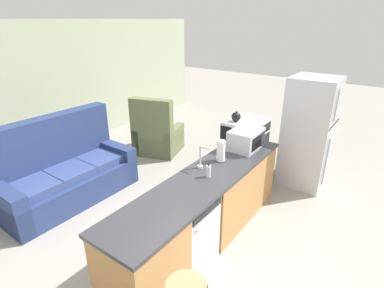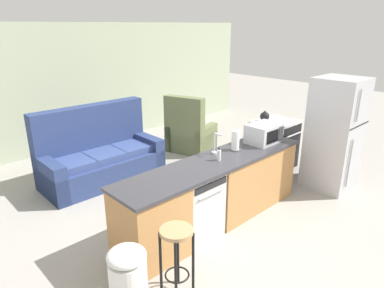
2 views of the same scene
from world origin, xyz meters
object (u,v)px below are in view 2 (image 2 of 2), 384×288
(kettle, at_px, (265,116))
(couch, at_px, (99,157))
(armchair, at_px, (189,135))
(bar_stool, at_px, (177,248))
(dishwasher, at_px, (194,204))
(soap_bottle, at_px, (219,155))
(microwave, at_px, (264,133))
(refrigerator, at_px, (335,134))
(trash_bin, at_px, (128,283))
(paper_towel_roll, at_px, (235,141))
(stove_range, at_px, (274,144))

(kettle, height_order, couch, couch)
(armchair, bearing_deg, bar_stool, -134.87)
(armchair, bearing_deg, dishwasher, -132.17)
(soap_bottle, relative_size, armchair, 0.15)
(microwave, relative_size, couch, 0.25)
(dishwasher, relative_size, refrigerator, 0.47)
(trash_bin, xyz_separation_m, armchair, (3.41, 2.85, -0.03))
(refrigerator, distance_m, kettle, 1.24)
(paper_towel_roll, height_order, trash_bin, paper_towel_roll)
(paper_towel_roll, relative_size, bar_stool, 0.38)
(stove_range, height_order, trash_bin, stove_range)
(kettle, bearing_deg, couch, 146.13)
(stove_range, bearing_deg, soap_bottle, -165.25)
(soap_bottle, distance_m, bar_stool, 1.48)
(paper_towel_roll, xyz_separation_m, trash_bin, (-2.23, -0.65, -0.66))
(dishwasher, relative_size, armchair, 0.70)
(paper_towel_roll, relative_size, trash_bin, 0.38)
(couch, bearing_deg, paper_towel_roll, -68.42)
(stove_range, relative_size, microwave, 1.80)
(refrigerator, distance_m, paper_towel_roll, 1.84)
(kettle, bearing_deg, dishwasher, -164.42)
(paper_towel_roll, xyz_separation_m, armchair, (1.19, 2.20, -0.69))
(kettle, distance_m, couch, 3.01)
(kettle, relative_size, bar_stool, 0.28)
(microwave, height_order, soap_bottle, microwave)
(bar_stool, xyz_separation_m, couch, (0.83, 2.97, -0.14))
(paper_towel_roll, height_order, couch, couch)
(dishwasher, height_order, bar_stool, dishwasher)
(refrigerator, bearing_deg, microwave, 154.81)
(refrigerator, relative_size, paper_towel_roll, 6.36)
(dishwasher, xyz_separation_m, refrigerator, (2.60, -0.55, 0.48))
(trash_bin, xyz_separation_m, couch, (1.34, 2.89, 0.02))
(kettle, height_order, trash_bin, kettle)
(armchair, bearing_deg, refrigerator, -79.22)
(couch, bearing_deg, microwave, -58.06)
(microwave, bearing_deg, stove_range, 25.24)
(stove_range, distance_m, trash_bin, 4.11)
(trash_bin, distance_m, armchair, 4.45)
(microwave, relative_size, kettle, 2.44)
(stove_range, distance_m, couch, 3.16)
(trash_bin, height_order, couch, couch)
(dishwasher, bearing_deg, trash_bin, -157.11)
(microwave, distance_m, soap_bottle, 1.01)
(bar_stool, height_order, couch, couch)
(armchair, bearing_deg, trash_bin, -140.17)
(dishwasher, xyz_separation_m, kettle, (2.43, 0.68, 0.56))
(bar_stool, bearing_deg, stove_range, 19.09)
(couch, bearing_deg, trash_bin, -114.80)
(stove_range, relative_size, bar_stool, 1.22)
(refrigerator, xyz_separation_m, bar_stool, (-3.44, -0.09, -0.36))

